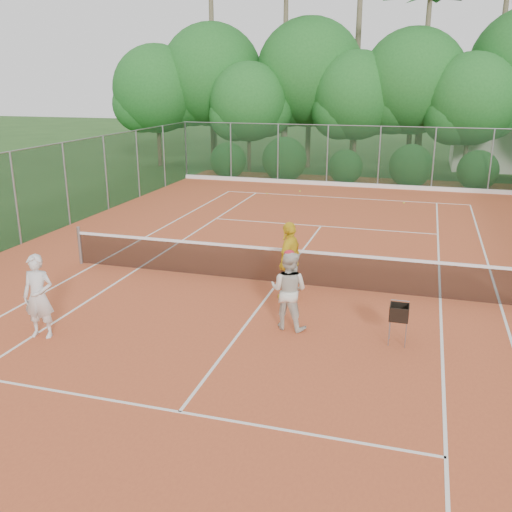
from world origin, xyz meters
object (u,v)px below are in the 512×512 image
at_px(player_center_grp, 289,290).
at_px(player_yellow, 289,260).
at_px(player_white, 39,297).
at_px(ball_hopper, 399,313).

distance_m(player_center_grp, player_yellow, 1.77).
xyz_separation_m(player_white, player_yellow, (4.43, 3.61, 0.07)).
bearing_deg(ball_hopper, player_white, -152.74).
distance_m(player_white, ball_hopper, 7.35).
xyz_separation_m(player_white, ball_hopper, (7.13, 1.76, -0.23)).
bearing_deg(player_center_grp, player_white, -158.63).
distance_m(player_white, player_yellow, 5.72).
relative_size(player_white, ball_hopper, 2.14).
bearing_deg(player_white, player_center_grp, 12.81).
bearing_deg(player_yellow, player_white, -43.28).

